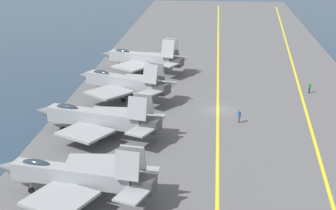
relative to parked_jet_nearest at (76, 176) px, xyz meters
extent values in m
plane|color=#23384C|center=(26.74, -13.23, -2.86)|extent=(2000.00, 2000.00, 0.00)
cube|color=#565659|center=(26.74, -13.23, -2.66)|extent=(226.60, 44.79, 0.40)
cube|color=yellow|center=(26.74, -25.55, -2.45)|extent=(203.57, 13.11, 0.01)
cube|color=yellow|center=(26.74, -13.23, -2.45)|extent=(203.94, 0.36, 0.01)
cube|color=gray|center=(0.07, 0.39, 0.03)|extent=(3.61, 12.06, 1.63)
cone|color=#5B5E60|center=(1.23, 7.24, 0.03)|extent=(1.91, 2.49, 1.55)
cube|color=#38383A|center=(-1.12, -6.61, 0.03)|extent=(2.17, 2.22, 1.39)
ellipsoid|color=#232D38|center=(0.67, 3.98, 0.80)|extent=(1.37, 3.02, 0.90)
cube|color=gray|center=(-3.34, 0.56, -0.50)|extent=(6.79, 6.80, 0.28)
cube|color=gray|center=(3.34, -0.57, -0.50)|extent=(5.53, 5.55, 0.28)
cube|color=gray|center=(-1.75, -5.20, 2.15)|extent=(1.20, 2.37, 2.59)
cube|color=gray|center=(-0.06, -5.48, 2.15)|extent=(1.20, 2.37, 2.59)
cube|color=gray|center=(-3.23, -5.76, 0.03)|extent=(3.40, 3.07, 0.20)
cube|color=gray|center=(1.14, -6.51, 0.03)|extent=(2.81, 2.28, 0.20)
cylinder|color=#B2B2B7|center=(0.81, 4.77, -1.62)|extent=(0.16, 0.16, 1.67)
cylinder|color=black|center=(0.81, 4.77, -2.16)|extent=(0.32, 0.63, 0.60)
cylinder|color=#B2B2B7|center=(-1.26, -0.61, -1.62)|extent=(0.16, 0.16, 1.67)
cylinder|color=black|center=(-1.26, -0.61, -2.16)|extent=(0.32, 0.63, 0.60)
cylinder|color=#B2B2B7|center=(0.99, -0.99, -1.62)|extent=(0.16, 0.16, 1.67)
cylinder|color=black|center=(0.99, -0.99, -2.16)|extent=(0.32, 0.63, 0.60)
cube|color=gray|center=(15.75, 1.83, -0.11)|extent=(4.85, 12.54, 1.82)
cone|color=#5B5E60|center=(17.54, 8.85, -0.11)|extent=(2.26, 2.71, 1.73)
cube|color=#38383A|center=(13.92, -5.36, -0.11)|extent=(2.53, 2.48, 1.55)
ellipsoid|color=#232D38|center=(16.69, 5.50, 0.75)|extent=(1.72, 3.19, 1.00)
cube|color=gray|center=(12.43, 2.24, -0.70)|extent=(6.80, 7.03, 0.28)
cube|color=gray|center=(18.86, 0.60, -0.70)|extent=(4.85, 5.42, 0.28)
cube|color=gray|center=(13.32, -3.82, 2.15)|extent=(1.40, 2.50, 2.67)
cube|color=gray|center=(15.18, -4.29, 2.15)|extent=(1.40, 2.50, 2.67)
cube|color=gray|center=(11.80, -4.30, -0.11)|extent=(3.52, 3.30, 0.20)
cube|color=gray|center=(16.28, -5.44, -0.11)|extent=(2.97, 2.56, 0.20)
cylinder|color=#B2B2B7|center=(16.89, 6.32, -1.74)|extent=(0.16, 0.16, 1.44)
cylinder|color=black|center=(16.89, 6.32, -2.16)|extent=(0.36, 0.64, 0.60)
cylinder|color=#B2B2B7|center=(14.20, 0.92, -1.74)|extent=(0.16, 0.16, 1.44)
cylinder|color=black|center=(14.20, 0.92, -2.16)|extent=(0.36, 0.64, 0.60)
cylinder|color=#B2B2B7|center=(16.67, 0.29, -1.74)|extent=(0.16, 0.16, 1.44)
cylinder|color=black|center=(16.67, 0.29, -2.16)|extent=(0.36, 0.64, 0.60)
cube|color=gray|center=(30.48, 1.25, 0.16)|extent=(6.55, 11.52, 1.78)
cone|color=#5B5E60|center=(33.35, 7.51, 0.16)|extent=(2.47, 2.74, 1.69)
cube|color=#38383A|center=(27.54, -5.16, 0.16)|extent=(2.66, 2.60, 1.51)
ellipsoid|color=#232D38|center=(31.98, 4.53, 1.00)|extent=(2.09, 3.03, 0.98)
cube|color=gray|center=(27.04, 2.38, -0.42)|extent=(7.43, 7.38, 0.28)
cube|color=gray|center=(33.58, -0.61, -0.42)|extent=(6.26, 6.04, 0.28)
cube|color=gray|center=(27.23, -3.61, 2.41)|extent=(1.71, 2.40, 2.70)
cube|color=gray|center=(28.92, -4.38, 2.41)|extent=(1.71, 2.40, 2.70)
cube|color=gray|center=(25.66, -3.77, 0.16)|extent=(3.58, 3.44, 0.20)
cube|color=gray|center=(29.82, -5.67, 0.16)|extent=(3.28, 2.88, 0.20)
cylinder|color=#B2B2B7|center=(32.31, 5.26, -1.59)|extent=(0.16, 0.16, 1.73)
cylinder|color=black|center=(32.31, 5.26, -2.16)|extent=(0.45, 0.64, 0.60)
cylinder|color=#B2B2B7|center=(28.85, 0.68, -1.59)|extent=(0.16, 0.16, 1.73)
cylinder|color=black|center=(28.85, 0.68, -2.16)|extent=(0.45, 0.64, 0.60)
cylinder|color=#B2B2B7|center=(31.11, -0.36, -1.59)|extent=(0.16, 0.16, 1.73)
cylinder|color=black|center=(31.11, -0.36, -2.16)|extent=(0.45, 0.64, 0.60)
cube|color=#93999E|center=(45.74, 0.53, 0.08)|extent=(5.49, 11.76, 1.71)
cone|color=#5B5E60|center=(47.99, 7.04, 0.08)|extent=(2.27, 2.65, 1.63)
cube|color=#38383A|center=(43.44, -6.13, 0.08)|extent=(2.49, 2.46, 1.46)
ellipsoid|color=#232D38|center=(46.92, 3.93, 0.89)|extent=(1.83, 3.03, 0.94)
cube|color=#93999E|center=(42.15, 1.35, -0.48)|extent=(7.50, 7.36, 0.28)
cube|color=#93999E|center=(49.07, -1.05, -0.48)|extent=(6.04, 5.60, 0.28)
cube|color=#93999E|center=(43.00, -4.63, 2.47)|extent=(1.62, 2.42, 3.01)
cube|color=#93999E|center=(44.70, -5.21, 2.47)|extent=(1.62, 2.42, 3.01)
cube|color=#93999E|center=(41.46, -4.94, 0.08)|extent=(3.54, 3.32, 0.20)
cube|color=#93999E|center=(45.73, -6.41, 0.08)|extent=(3.12, 2.66, 0.20)
cylinder|color=#B2B2B7|center=(47.18, 4.69, -1.62)|extent=(0.16, 0.16, 1.68)
cylinder|color=black|center=(47.18, 4.69, -2.16)|extent=(0.40, 0.64, 0.60)
cylinder|color=#B2B2B7|center=(44.21, -0.21, -1.62)|extent=(0.16, 0.16, 1.68)
cylinder|color=black|center=(44.21, -0.21, -2.16)|extent=(0.40, 0.64, 0.60)
cylinder|color=#B2B2B7|center=(46.48, -1.00, -1.62)|extent=(0.16, 0.16, 1.68)
cylinder|color=black|center=(46.48, -1.00, -2.16)|extent=(0.40, 0.64, 0.60)
cylinder|color=#232328|center=(35.77, -27.37, -2.04)|extent=(0.24, 0.24, 0.83)
cube|color=green|center=(35.77, -27.37, -1.34)|extent=(0.39, 0.45, 0.57)
sphere|color=#9E7051|center=(35.77, -27.37, -0.93)|extent=(0.22, 0.22, 0.22)
sphere|color=green|center=(35.77, -27.37, -0.87)|extent=(0.24, 0.24, 0.24)
cylinder|color=#4C473D|center=(21.84, -16.02, -2.00)|extent=(0.24, 0.24, 0.92)
cube|color=#284CB2|center=(21.84, -16.02, -1.23)|extent=(0.46, 0.42, 0.61)
sphere|color=tan|center=(21.84, -16.02, -0.80)|extent=(0.22, 0.22, 0.22)
sphere|color=#284CB2|center=(21.84, -16.02, -0.74)|extent=(0.24, 0.24, 0.24)
camera|label=1|loc=(-42.18, -12.60, 22.00)|focal=55.00mm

